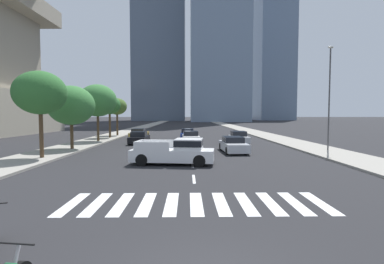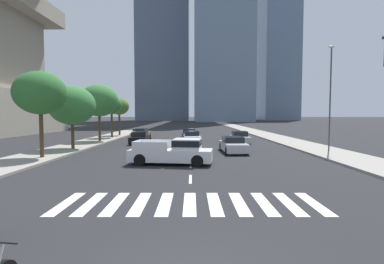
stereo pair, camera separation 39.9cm
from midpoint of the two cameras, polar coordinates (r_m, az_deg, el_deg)
name	(u,v)px [view 1 (the left image)]	position (r m, az deg, el deg)	size (l,w,h in m)	color
sidewalk_east	(285,140)	(37.03, 17.49, -1.60)	(4.00, 260.00, 0.15)	gray
sidewalk_west	(94,141)	(36.96, -18.93, -1.63)	(4.00, 260.00, 0.15)	gray
crosswalk_near	(196,203)	(10.83, -0.23, -13.84)	(9.45, 2.80, 0.01)	silver
lane_divider_center	(190,139)	(38.48, -0.72, -1.36)	(0.14, 50.00, 0.01)	silver
pickup_truck	(177,152)	(18.86, -3.64, -3.91)	(5.52, 2.58, 1.67)	silver
sedan_blue_0	(188,133)	(40.80, -1.13, -0.29)	(2.01, 4.66, 1.25)	navy
sedan_silver_1	(239,138)	(32.99, 8.83, -1.13)	(1.83, 4.27, 1.36)	#B7BABF
sedan_silver_2	(233,145)	(25.14, 7.66, -2.55)	(2.05, 4.75, 1.32)	#B7BABF
sedan_black_3	(139,138)	(32.57, -10.68, -1.20)	(1.86, 4.26, 1.36)	black
sedan_white_4	(191,137)	(33.71, -0.60, -1.03)	(2.09, 4.44, 1.31)	silver
sedan_gold_5	(139,134)	(40.06, -10.63, -0.36)	(2.08, 4.85, 1.32)	#B28E38
street_lamp_east	(329,91)	(27.61, 25.03, 7.25)	(0.50, 0.24, 8.89)	#3F3F42
street_tree_nearest	(40,93)	(23.41, -28.15, 6.78)	(3.61, 3.61, 6.16)	#4C3823
street_tree_second	(71,105)	(28.32, -23.05, 4.84)	(4.13, 4.13, 5.66)	#4C3823
street_tree_third	(98,101)	(35.60, -18.39, 5.88)	(4.37, 4.37, 6.57)	#4C3823
street_tree_fourth	(110,105)	(40.56, -16.17, 5.06)	(2.90, 2.90, 5.59)	#4C3823
street_tree_fifth	(117,107)	(44.53, -14.78, 4.84)	(2.88, 2.88, 5.50)	#4C3823
office_tower_left_skyline	(160,11)	(168.42, -6.47, 22.62)	(27.11, 24.19, 118.34)	slate
office_tower_right_skyline	(274,36)	(188.44, 15.79, 17.68)	(20.07, 24.11, 101.06)	slate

